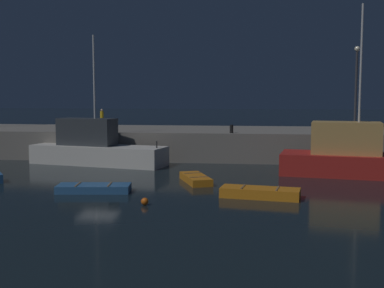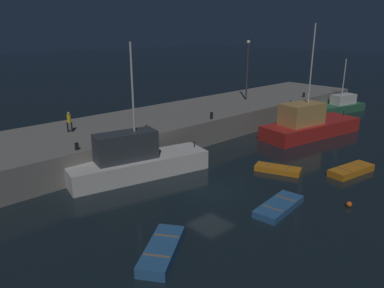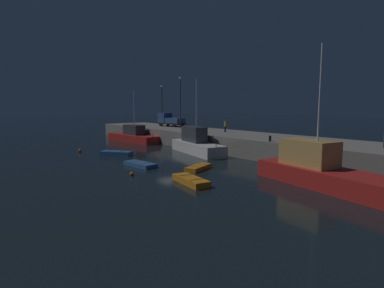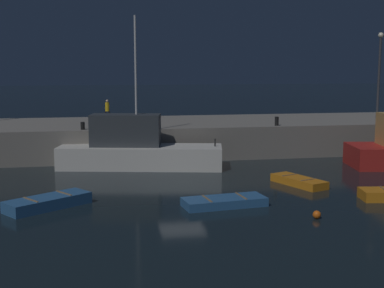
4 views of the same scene
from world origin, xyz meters
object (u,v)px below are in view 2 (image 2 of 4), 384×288
dinghy_orange_near (162,250)px  dockworker (69,121)px  bollard_central (211,116)px  mooring_buoy_near (349,204)px  fishing_boat_orange (338,106)px  dinghy_red_small (278,169)px  lamp_post_central (247,65)px  bollard_east (77,146)px  rowboat_blue_far (351,170)px  fishing_boat_blue (308,124)px  fishing_trawler_red (136,161)px  bollard_west (304,95)px  rowboat_white_mid (279,206)px

dinghy_orange_near → dockworker: (3.20, 16.20, 3.03)m
bollard_central → mooring_buoy_near: bearing=-102.8°
dinghy_orange_near → fishing_boat_orange: bearing=14.3°
dinghy_red_small → dinghy_orange_near: bearing=-169.5°
dinghy_red_small → bollard_central: size_ratio=5.63×
lamp_post_central → bollard_east: size_ratio=13.51×
rowboat_blue_far → mooring_buoy_near: bearing=-156.4°
fishing_boat_blue → lamp_post_central: fishing_boat_blue is taller
mooring_buoy_near → bollard_central: bollard_central is taller
bollard_east → rowboat_blue_far: bearing=-39.4°
fishing_trawler_red → dockworker: 7.51m
bollard_west → bollard_central: bollard_central is taller
rowboat_white_mid → bollard_west: 26.91m
fishing_boat_blue → bollard_east: size_ratio=23.20×
lamp_post_central → bollard_west: (6.63, -3.83, -3.83)m
dockworker → bollard_west: (28.63, -4.69, -0.68)m
dinghy_orange_near → rowboat_white_mid: bearing=-8.0°
rowboat_white_mid → bollard_east: 14.46m
fishing_trawler_red → mooring_buoy_near: fishing_trawler_red is taller
fishing_boat_blue → bollard_central: bearing=149.6°
rowboat_blue_far → mooring_buoy_near: size_ratio=11.61×
fishing_boat_blue → lamp_post_central: 10.64m
dockworker → bollard_west: dockworker is taller
dinghy_orange_near → bollard_central: bearing=36.9°
rowboat_blue_far → lamp_post_central: lamp_post_central is taller
bollard_east → mooring_buoy_near: bearing=-56.3°
rowboat_white_mid → bollard_east: size_ratio=7.96×
rowboat_blue_far → bollard_west: 19.75m
fishing_boat_blue → rowboat_white_mid: bearing=-155.2°
mooring_buoy_near → bollard_west: 25.52m
dinghy_orange_near → bollard_east: (1.43, 11.40, 2.32)m
lamp_post_central → rowboat_blue_far: bearing=-115.4°
dinghy_red_small → mooring_buoy_near: 6.63m
fishing_boat_orange → dinghy_red_small: (-23.59, -6.93, -0.57)m
rowboat_white_mid → dockworker: size_ratio=2.39×
fishing_boat_blue → fishing_boat_orange: 13.36m
fishing_boat_orange → dinghy_orange_near: 38.14m
fishing_boat_blue → rowboat_blue_far: 10.32m
rowboat_white_mid → lamp_post_central: bearing=44.1°
rowboat_white_mid → rowboat_blue_far: 8.99m
bollard_central → bollard_east: 13.70m
rowboat_blue_far → rowboat_white_mid: bearing=177.6°
dinghy_orange_near → mooring_buoy_near: size_ratio=11.27×
bollard_west → dinghy_red_small: bearing=-153.9°
fishing_boat_orange → bollard_central: fishing_boat_orange is taller
fishing_trawler_red → mooring_buoy_near: size_ratio=30.17×
dinghy_red_small → bollard_west: bollard_west is taller
fishing_boat_blue → dinghy_orange_near: bearing=-165.6°
dinghy_orange_near → bollard_west: bollard_west is taller
fishing_boat_blue → rowboat_blue_far: size_ratio=2.85×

